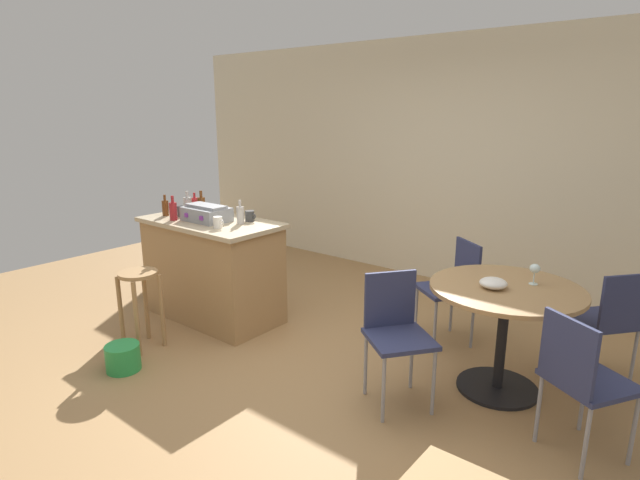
% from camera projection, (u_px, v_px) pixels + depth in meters
% --- Properties ---
extents(ground_plane, '(8.80, 8.80, 0.00)m').
position_uv_depth(ground_plane, '(301.00, 373.00, 3.81)').
color(ground_plane, '#A37A4C').
extents(back_wall, '(8.00, 0.10, 2.70)m').
position_uv_depth(back_wall, '(462.00, 164.00, 5.51)').
color(back_wall, beige).
rests_on(back_wall, ground_plane).
extents(kitchen_island, '(1.34, 0.71, 0.94)m').
position_uv_depth(kitchen_island, '(213.00, 269.00, 4.74)').
color(kitchen_island, '#A37A4C').
rests_on(kitchen_island, ground_plane).
extents(wooden_stool, '(0.31, 0.31, 0.65)m').
position_uv_depth(wooden_stool, '(140.00, 294.00, 4.12)').
color(wooden_stool, '#A37A4C').
rests_on(wooden_stool, ground_plane).
extents(dining_table, '(1.01, 1.01, 0.77)m').
position_uv_depth(dining_table, '(504.00, 312.00, 3.44)').
color(dining_table, black).
rests_on(dining_table, ground_plane).
extents(folding_chair_near, '(0.56, 0.56, 0.86)m').
position_uv_depth(folding_chair_near, '(608.00, 317.00, 3.55)').
color(folding_chair_near, navy).
rests_on(folding_chair_near, ground_plane).
extents(folding_chair_far, '(0.56, 0.56, 0.87)m').
position_uv_depth(folding_chair_far, '(453.00, 283.00, 4.22)').
color(folding_chair_far, navy).
rests_on(folding_chair_far, ground_plane).
extents(folding_chair_left, '(0.56, 0.56, 0.87)m').
position_uv_depth(folding_chair_left, '(396.00, 328.00, 3.35)').
color(folding_chair_left, navy).
rests_on(folding_chair_left, ground_plane).
extents(folding_chair_right, '(0.55, 0.55, 0.86)m').
position_uv_depth(folding_chair_right, '(581.00, 376.00, 2.77)').
color(folding_chair_right, navy).
rests_on(folding_chair_right, ground_plane).
extents(toolbox, '(0.42, 0.29, 0.15)m').
position_uv_depth(toolbox, '(207.00, 213.00, 4.59)').
color(toolbox, gray).
rests_on(toolbox, kitchen_island).
extents(bottle_0, '(0.07, 0.07, 0.23)m').
position_uv_depth(bottle_0, '(202.00, 205.00, 4.87)').
color(bottle_0, '#603314').
rests_on(bottle_0, kitchen_island).
extents(bottle_1, '(0.07, 0.07, 0.21)m').
position_uv_depth(bottle_1, '(240.00, 215.00, 4.47)').
color(bottle_1, '#B7B2AD').
rests_on(bottle_1, kitchen_island).
extents(bottle_2, '(0.06, 0.06, 0.20)m').
position_uv_depth(bottle_2, '(165.00, 208.00, 4.81)').
color(bottle_2, '#603314').
rests_on(bottle_2, kitchen_island).
extents(bottle_3, '(0.06, 0.06, 0.18)m').
position_uv_depth(bottle_3, '(195.00, 204.00, 5.05)').
color(bottle_3, maroon).
rests_on(bottle_3, kitchen_island).
extents(bottle_4, '(0.08, 0.08, 0.22)m').
position_uv_depth(bottle_4, '(188.00, 205.00, 4.92)').
color(bottle_4, '#B7B2AD').
rests_on(bottle_4, kitchen_island).
extents(bottle_5, '(0.07, 0.07, 0.23)m').
position_uv_depth(bottle_5, '(173.00, 211.00, 4.61)').
color(bottle_5, maroon).
rests_on(bottle_5, kitchen_island).
extents(cup_0, '(0.11, 0.07, 0.10)m').
position_uv_depth(cup_0, '(179.00, 211.00, 4.79)').
color(cup_0, '#383838').
rests_on(cup_0, kitchen_island).
extents(cup_1, '(0.12, 0.08, 0.10)m').
position_uv_depth(cup_1, '(250.00, 216.00, 4.57)').
color(cup_1, '#383838').
rests_on(cup_1, kitchen_island).
extents(cup_2, '(0.11, 0.08, 0.10)m').
position_uv_depth(cup_2, '(218.00, 222.00, 4.31)').
color(cup_2, white).
rests_on(cup_2, kitchen_island).
extents(wine_glass, '(0.07, 0.07, 0.14)m').
position_uv_depth(wine_glass, '(535.00, 269.00, 3.42)').
color(wine_glass, silver).
rests_on(wine_glass, dining_table).
extents(serving_bowl, '(0.18, 0.18, 0.07)m').
position_uv_depth(serving_bowl, '(493.00, 283.00, 3.36)').
color(serving_bowl, white).
rests_on(serving_bowl, dining_table).
extents(plastic_bucket, '(0.25, 0.25, 0.20)m').
position_uv_depth(plastic_bucket, '(123.00, 357.00, 3.83)').
color(plastic_bucket, green).
rests_on(plastic_bucket, ground_plane).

